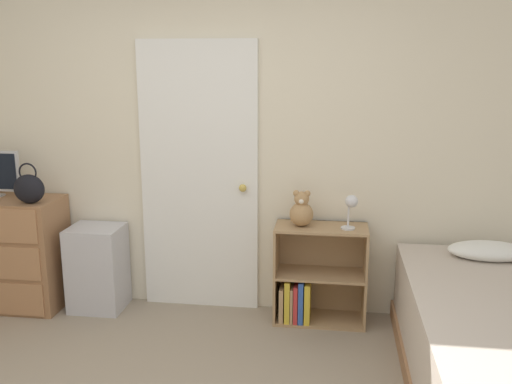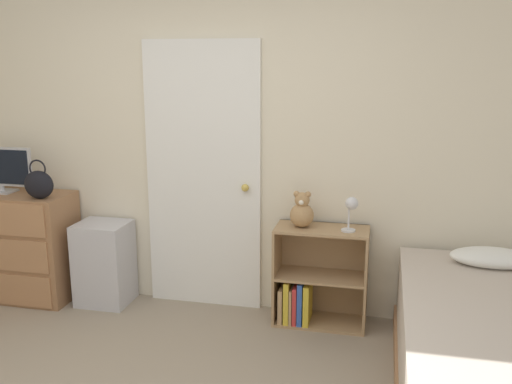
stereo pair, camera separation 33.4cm
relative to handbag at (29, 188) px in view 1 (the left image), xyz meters
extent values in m
cube|color=beige|center=(1.25, 0.37, 0.31)|extent=(10.00, 0.06, 2.55)
cube|color=white|center=(1.17, 0.32, 0.04)|extent=(0.88, 0.04, 2.01)
sphere|color=gold|center=(1.51, 0.28, -0.01)|extent=(0.06, 0.06, 0.06)
ellipsoid|color=black|center=(0.00, 0.00, 0.00)|extent=(0.23, 0.14, 0.21)
torus|color=black|center=(0.00, 0.00, 0.12)|extent=(0.14, 0.01, 0.14)
cube|color=silver|center=(0.41, 0.15, -0.64)|extent=(0.39, 0.34, 0.64)
cube|color=tan|center=(1.77, 0.17, -0.60)|extent=(0.02, 0.32, 0.71)
cube|color=tan|center=(2.41, 0.17, -0.60)|extent=(0.02, 0.32, 0.71)
cube|color=tan|center=(2.09, 0.17, -0.95)|extent=(0.62, 0.32, 0.02)
cube|color=tan|center=(2.09, 0.17, -0.60)|extent=(0.62, 0.32, 0.02)
cube|color=tan|center=(2.09, 0.17, -0.26)|extent=(0.62, 0.32, 0.02)
cube|color=tan|center=(2.09, 0.32, -0.60)|extent=(0.65, 0.01, 0.71)
cube|color=tan|center=(1.82, 0.13, -0.82)|extent=(0.03, 0.23, 0.25)
cube|color=gold|center=(1.86, 0.13, -0.79)|extent=(0.04, 0.22, 0.31)
cube|color=tan|center=(1.89, 0.12, -0.81)|extent=(0.02, 0.20, 0.26)
cube|color=red|center=(1.92, 0.13, -0.80)|extent=(0.03, 0.23, 0.28)
cube|color=#3359B2|center=(1.96, 0.13, -0.79)|extent=(0.04, 0.22, 0.31)
cube|color=gold|center=(2.00, 0.14, -0.80)|extent=(0.04, 0.24, 0.30)
sphere|color=tan|center=(1.95, 0.17, -0.16)|extent=(0.17, 0.17, 0.17)
sphere|color=tan|center=(1.95, 0.17, -0.05)|extent=(0.10, 0.10, 0.10)
sphere|color=silver|center=(1.95, 0.12, -0.06)|extent=(0.04, 0.04, 0.04)
sphere|color=tan|center=(1.91, 0.17, -0.01)|extent=(0.04, 0.04, 0.04)
sphere|color=tan|center=(1.98, 0.17, -0.01)|extent=(0.04, 0.04, 0.04)
cylinder|color=silver|center=(2.27, 0.13, -0.24)|extent=(0.10, 0.10, 0.01)
cylinder|color=silver|center=(2.27, 0.13, -0.15)|extent=(0.01, 0.01, 0.16)
sphere|color=silver|center=(2.29, 0.12, -0.05)|extent=(0.09, 0.09, 0.09)
cube|color=#996B47|center=(3.20, -0.64, -0.90)|extent=(1.18, 1.92, 0.12)
ellipsoid|color=white|center=(3.20, 0.05, -0.34)|extent=(0.53, 0.28, 0.12)
camera|label=1|loc=(2.16, -3.72, 0.90)|focal=40.00mm
camera|label=2|loc=(2.49, -3.66, 0.90)|focal=40.00mm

